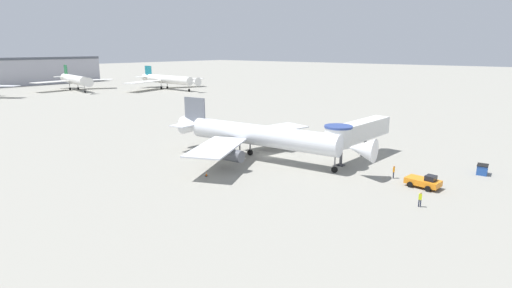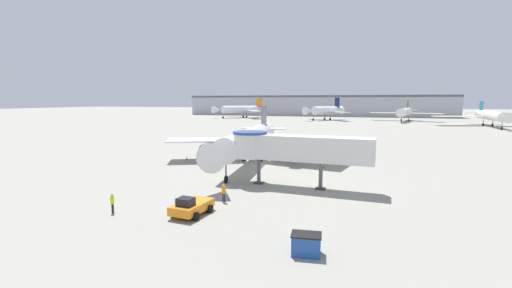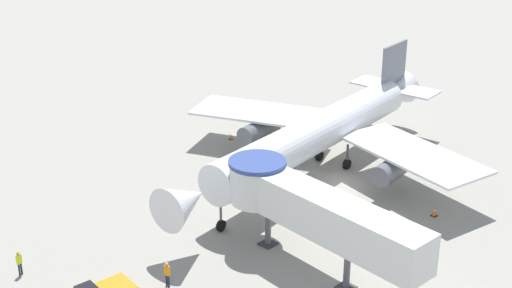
{
  "view_description": "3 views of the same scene",
  "coord_description": "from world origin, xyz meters",
  "px_view_note": "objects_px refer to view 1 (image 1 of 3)",
  "views": [
    {
      "loc": [
        -50.1,
        -38.19,
        17.12
      ],
      "look_at": [
        -5.45,
        -1.7,
        3.3
      ],
      "focal_mm": 28.0,
      "sensor_mm": 36.0,
      "label": 1
    },
    {
      "loc": [
        14.5,
        -50.04,
        9.93
      ],
      "look_at": [
        -1.47,
        -0.24,
        3.25
      ],
      "focal_mm": 24.0,
      "sensor_mm": 36.0,
      "label": 2
    },
    {
      "loc": [
        33.14,
        -43.9,
        26.4
      ],
      "look_at": [
        -3.44,
        -6.76,
        4.65
      ],
      "focal_mm": 50.0,
      "sensor_mm": 36.0,
      "label": 3
    }
  ],
  "objects_px": {
    "traffic_cone_port_wing": "(206,174)",
    "ground_crew_marshaller": "(420,198)",
    "main_airplane": "(257,136)",
    "jet_bridge": "(355,132)",
    "ground_crew_wing_walker": "(394,171)",
    "service_container_blue": "(482,169)",
    "background_jet_teal_tail": "(167,79)",
    "pushback_tug_orange": "(424,182)",
    "traffic_cone_starboard_wing": "(296,144)",
    "background_jet_green_tail": "(75,80)"
  },
  "relations": [
    {
      "from": "traffic_cone_port_wing",
      "to": "ground_crew_marshaller",
      "type": "distance_m",
      "value": 27.32
    },
    {
      "from": "main_airplane",
      "to": "jet_bridge",
      "type": "xyz_separation_m",
      "value": [
        8.99,
        -12.1,
        0.74
      ]
    },
    {
      "from": "traffic_cone_port_wing",
      "to": "ground_crew_wing_walker",
      "type": "relative_size",
      "value": 0.35
    },
    {
      "from": "service_container_blue",
      "to": "traffic_cone_port_wing",
      "type": "height_order",
      "value": "service_container_blue"
    },
    {
      "from": "background_jet_teal_tail",
      "to": "ground_crew_marshaller",
      "type": "bearing_deg",
      "value": -114.75
    },
    {
      "from": "pushback_tug_orange",
      "to": "traffic_cone_starboard_wing",
      "type": "xyz_separation_m",
      "value": [
        8.4,
        24.89,
        -0.42
      ]
    },
    {
      "from": "pushback_tug_orange",
      "to": "background_jet_green_tail",
      "type": "height_order",
      "value": "background_jet_green_tail"
    },
    {
      "from": "ground_crew_marshaller",
      "to": "background_jet_teal_tail",
      "type": "relative_size",
      "value": 0.04
    },
    {
      "from": "main_airplane",
      "to": "traffic_cone_starboard_wing",
      "type": "height_order",
      "value": "main_airplane"
    },
    {
      "from": "main_airplane",
      "to": "ground_crew_marshaller",
      "type": "distance_m",
      "value": 26.73
    },
    {
      "from": "pushback_tug_orange",
      "to": "ground_crew_marshaller",
      "type": "bearing_deg",
      "value": -160.44
    },
    {
      "from": "service_container_blue",
      "to": "background_jet_green_tail",
      "type": "relative_size",
      "value": 0.06
    },
    {
      "from": "traffic_cone_starboard_wing",
      "to": "ground_crew_marshaller",
      "type": "bearing_deg",
      "value": -119.9
    },
    {
      "from": "background_jet_teal_tail",
      "to": "service_container_blue",
      "type": "bearing_deg",
      "value": -107.66
    },
    {
      "from": "service_container_blue",
      "to": "background_jet_green_tail",
      "type": "distance_m",
      "value": 157.35
    },
    {
      "from": "jet_bridge",
      "to": "ground_crew_marshaller",
      "type": "height_order",
      "value": "jet_bridge"
    },
    {
      "from": "service_container_blue",
      "to": "traffic_cone_port_wing",
      "type": "relative_size",
      "value": 3.32
    },
    {
      "from": "background_jet_green_tail",
      "to": "main_airplane",
      "type": "bearing_deg",
      "value": -94.06
    },
    {
      "from": "jet_bridge",
      "to": "background_jet_teal_tail",
      "type": "xyz_separation_m",
      "value": [
        53.19,
        112.3,
        -0.33
      ]
    },
    {
      "from": "pushback_tug_orange",
      "to": "traffic_cone_port_wing",
      "type": "xyz_separation_m",
      "value": [
        -14.18,
        24.63,
        -0.48
      ]
    },
    {
      "from": "ground_crew_marshaller",
      "to": "traffic_cone_port_wing",
      "type": "bearing_deg",
      "value": 1.98
    },
    {
      "from": "jet_bridge",
      "to": "background_jet_green_tail",
      "type": "xyz_separation_m",
      "value": [
        25.89,
        138.77,
        -0.1
      ]
    },
    {
      "from": "traffic_cone_starboard_wing",
      "to": "background_jet_teal_tail",
      "type": "height_order",
      "value": "background_jet_teal_tail"
    },
    {
      "from": "jet_bridge",
      "to": "ground_crew_wing_walker",
      "type": "height_order",
      "value": "jet_bridge"
    },
    {
      "from": "main_airplane",
      "to": "service_container_blue",
      "type": "height_order",
      "value": "main_airplane"
    },
    {
      "from": "service_container_blue",
      "to": "traffic_cone_starboard_wing",
      "type": "distance_m",
      "value": 29.6
    },
    {
      "from": "main_airplane",
      "to": "traffic_cone_starboard_wing",
      "type": "bearing_deg",
      "value": -4.88
    },
    {
      "from": "background_jet_teal_tail",
      "to": "background_jet_green_tail",
      "type": "bearing_deg",
      "value": 138.69
    },
    {
      "from": "main_airplane",
      "to": "traffic_cone_port_wing",
      "type": "relative_size",
      "value": 54.29
    },
    {
      "from": "traffic_cone_starboard_wing",
      "to": "service_container_blue",
      "type": "bearing_deg",
      "value": -85.33
    },
    {
      "from": "pushback_tug_orange",
      "to": "background_jet_green_tail",
      "type": "distance_m",
      "value": 154.64
    },
    {
      "from": "jet_bridge",
      "to": "background_jet_green_tail",
      "type": "height_order",
      "value": "background_jet_green_tail"
    },
    {
      "from": "pushback_tug_orange",
      "to": "background_jet_green_tail",
      "type": "xyz_separation_m",
      "value": [
        31.83,
        151.28,
        3.69
      ]
    },
    {
      "from": "pushback_tug_orange",
      "to": "traffic_cone_starboard_wing",
      "type": "relative_size",
      "value": 5.72
    },
    {
      "from": "background_jet_green_tail",
      "to": "background_jet_teal_tail",
      "type": "bearing_deg",
      "value": -32.78
    },
    {
      "from": "main_airplane",
      "to": "ground_crew_marshaller",
      "type": "bearing_deg",
      "value": -104.52
    },
    {
      "from": "pushback_tug_orange",
      "to": "traffic_cone_port_wing",
      "type": "bearing_deg",
      "value": 125.73
    },
    {
      "from": "jet_bridge",
      "to": "ground_crew_wing_walker",
      "type": "distance_m",
      "value": 10.08
    },
    {
      "from": "traffic_cone_port_wing",
      "to": "background_jet_green_tail",
      "type": "bearing_deg",
      "value": 70.03
    },
    {
      "from": "jet_bridge",
      "to": "service_container_blue",
      "type": "relative_size",
      "value": 7.83
    },
    {
      "from": "traffic_cone_port_wing",
      "to": "ground_crew_marshaller",
      "type": "bearing_deg",
      "value": -74.49
    },
    {
      "from": "jet_bridge",
      "to": "background_jet_teal_tail",
      "type": "height_order",
      "value": "background_jet_teal_tail"
    },
    {
      "from": "pushback_tug_orange",
      "to": "ground_crew_marshaller",
      "type": "height_order",
      "value": "ground_crew_marshaller"
    },
    {
      "from": "traffic_cone_port_wing",
      "to": "background_jet_green_tail",
      "type": "distance_m",
      "value": 134.81
    },
    {
      "from": "ground_crew_wing_walker",
      "to": "ground_crew_marshaller",
      "type": "bearing_deg",
      "value": -153.72
    },
    {
      "from": "jet_bridge",
      "to": "service_container_blue",
      "type": "distance_m",
      "value": 18.22
    },
    {
      "from": "jet_bridge",
      "to": "ground_crew_marshaller",
      "type": "distance_m",
      "value": 19.45
    },
    {
      "from": "pushback_tug_orange",
      "to": "ground_crew_marshaller",
      "type": "distance_m",
      "value": 7.09
    },
    {
      "from": "main_airplane",
      "to": "background_jet_teal_tail",
      "type": "distance_m",
      "value": 117.92
    },
    {
      "from": "background_jet_green_tail",
      "to": "jet_bridge",
      "type": "bearing_deg",
      "value": -89.24
    }
  ]
}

